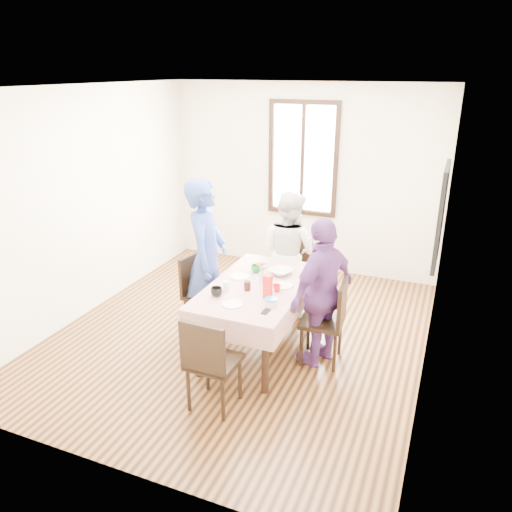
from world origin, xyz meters
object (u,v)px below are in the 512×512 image
object	(u,v)px
dining_table	(258,318)
chair_left	(206,295)
person_left	(206,259)
chair_near	(214,361)
chair_far	(289,276)
chair_right	(322,321)
person_far	(289,253)
person_right	(322,292)

from	to	relation	value
dining_table	chair_left	bearing A→B (deg)	168.49
dining_table	person_left	distance (m)	0.86
chair_near	chair_far	bearing A→B (deg)	91.60
chair_right	person_far	bearing A→B (deg)	31.35
person_left	person_far	distance (m)	1.11
dining_table	chair_far	world-z (taller)	chair_far
person_left	person_right	size ratio (longest dim) A/B	1.16
chair_far	person_far	size ratio (longest dim) A/B	0.60
person_left	person_far	xyz separation A→B (m)	(0.67, 0.87, -0.14)
chair_far	person_far	bearing A→B (deg)	86.66
chair_left	person_far	xyz separation A→B (m)	(0.69, 0.87, 0.31)
person_right	person_far	bearing A→B (deg)	-122.45
chair_right	dining_table	bearing A→B (deg)	89.67
dining_table	person_right	size ratio (longest dim) A/B	0.97
chair_right	person_left	distance (m)	1.43
chair_near	dining_table	bearing A→B (deg)	91.60
chair_right	person_left	world-z (taller)	person_left
chair_far	person_left	distance (m)	1.20
chair_right	chair_near	world-z (taller)	same
person_left	chair_near	bearing A→B (deg)	-162.56
chair_left	chair_near	xyz separation A→B (m)	(0.69, -1.17, 0.00)
person_left	chair_right	bearing A→B (deg)	-106.33
chair_near	person_left	xyz separation A→B (m)	(-0.67, 1.17, 0.44)
chair_near	person_right	distance (m)	1.31
person_right	chair_right	bearing A→B (deg)	112.72
chair_far	person_left	world-z (taller)	person_left
chair_near	person_left	distance (m)	1.42
chair_right	chair_far	size ratio (longest dim) A/B	1.00
chair_far	person_right	distance (m)	1.23
chair_right	chair_near	size ratio (longest dim) A/B	1.00
dining_table	person_right	world-z (taller)	person_right
dining_table	person_left	world-z (taller)	person_left
person_far	person_right	bearing A→B (deg)	148.64
dining_table	person_far	size ratio (longest dim) A/B	0.98
chair_left	chair_near	world-z (taller)	same
person_left	chair_far	bearing A→B (deg)	-49.43
chair_near	person_left	size ratio (longest dim) A/B	0.51
person_right	chair_near	bearing A→B (deg)	-9.21
chair_right	person_far	size ratio (longest dim) A/B	0.60
chair_right	person_far	world-z (taller)	person_far
chair_near	person_far	bearing A→B (deg)	91.60
dining_table	person_left	size ratio (longest dim) A/B	0.83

